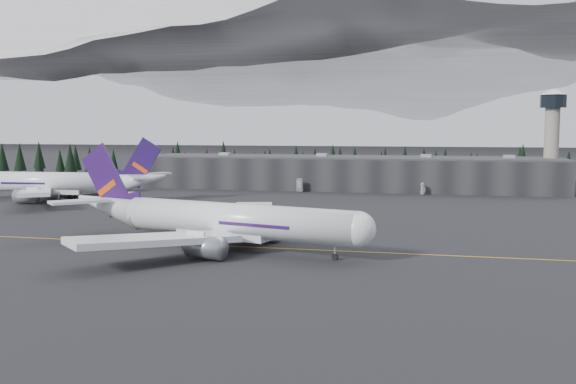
% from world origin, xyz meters
% --- Properties ---
extents(ground, '(1400.00, 1400.00, 0.00)m').
position_xyz_m(ground, '(0.00, 0.00, 0.00)').
color(ground, black).
rests_on(ground, ground).
extents(taxiline, '(400.00, 0.40, 0.02)m').
position_xyz_m(taxiline, '(0.00, -2.00, 0.01)').
color(taxiline, gold).
rests_on(taxiline, ground).
extents(terminal, '(160.00, 30.00, 12.60)m').
position_xyz_m(terminal, '(0.00, 125.00, 6.30)').
color(terminal, black).
rests_on(terminal, ground).
extents(control_tower, '(10.00, 10.00, 37.70)m').
position_xyz_m(control_tower, '(75.00, 128.00, 23.41)').
color(control_tower, gray).
rests_on(control_tower, ground).
extents(treeline, '(360.00, 20.00, 15.00)m').
position_xyz_m(treeline, '(0.00, 162.00, 7.50)').
color(treeline, black).
rests_on(treeline, ground).
extents(mountain_ridge, '(4400.00, 900.00, 420.00)m').
position_xyz_m(mountain_ridge, '(0.00, 1000.00, 0.00)').
color(mountain_ridge, white).
rests_on(mountain_ridge, ground).
extents(jet_main, '(68.44, 62.40, 20.50)m').
position_xyz_m(jet_main, '(-10.26, -4.09, 5.78)').
color(jet_main, silver).
rests_on(jet_main, ground).
extents(jet_parked, '(70.67, 65.04, 20.78)m').
position_xyz_m(jet_parked, '(-85.83, 63.72, 5.86)').
color(jet_parked, silver).
rests_on(jet_parked, ground).
extents(gse_vehicle_a, '(2.98, 5.41, 1.43)m').
position_xyz_m(gse_vehicle_a, '(-15.23, 107.51, 0.72)').
color(gse_vehicle_a, silver).
rests_on(gse_vehicle_a, ground).
extents(gse_vehicle_b, '(4.71, 3.43, 1.49)m').
position_xyz_m(gse_vehicle_b, '(29.41, 107.63, 0.75)').
color(gse_vehicle_b, silver).
rests_on(gse_vehicle_b, ground).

